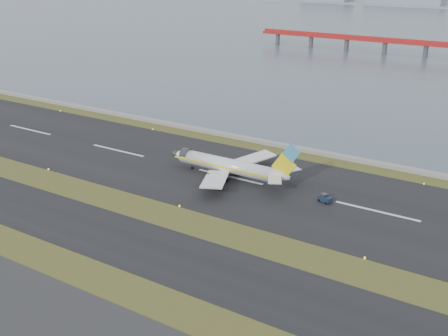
{
  "coord_description": "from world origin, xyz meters",
  "views": [
    {
      "loc": [
        73.43,
        -88.08,
        55.41
      ],
      "look_at": [
        3.17,
        22.0,
        5.81
      ],
      "focal_mm": 45.0,
      "sensor_mm": 36.0,
      "label": 1
    }
  ],
  "objects": [
    {
      "name": "runway_strip",
      "position": [
        0.0,
        30.0,
        0.05
      ],
      "size": [
        1000.0,
        45.0,
        0.1
      ],
      "primitive_type": "cube",
      "color": "black",
      "rests_on": "ground"
    },
    {
      "name": "pushback_tug",
      "position": [
        27.76,
        28.42,
        1.02
      ],
      "size": [
        3.7,
        2.81,
        2.1
      ],
      "rotation": [
        0.0,
        0.0,
        -0.33
      ],
      "color": "#16233E",
      "rests_on": "ground"
    },
    {
      "name": "airliner",
      "position": [
        0.61,
        29.32,
        3.46
      ],
      "size": [
        38.52,
        32.89,
        12.8
      ],
      "color": "white",
      "rests_on": "ground"
    },
    {
      "name": "seawall",
      "position": [
        0.0,
        60.0,
        0.5
      ],
      "size": [
        1000.0,
        2.5,
        1.0
      ],
      "primitive_type": "cube",
      "color": "gray",
      "rests_on": "ground"
    },
    {
      "name": "taxiway_strip",
      "position": [
        0.0,
        -12.0,
        0.05
      ],
      "size": [
        1000.0,
        18.0,
        0.1
      ],
      "primitive_type": "cube",
      "color": "black",
      "rests_on": "ground"
    },
    {
      "name": "ground",
      "position": [
        0.0,
        0.0,
        0.0
      ],
      "size": [
        1000.0,
        1000.0,
        0.0
      ],
      "primitive_type": "plane",
      "color": "#354217",
      "rests_on": "ground"
    }
  ]
}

